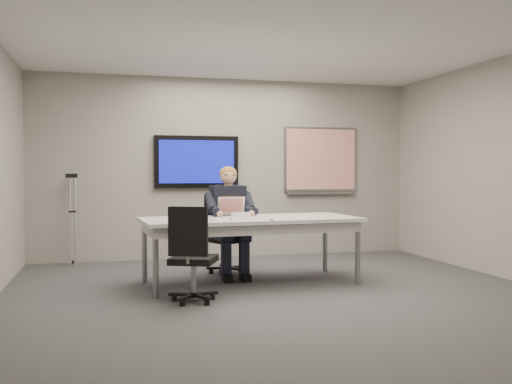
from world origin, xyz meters
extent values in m
cube|color=#3B3B3E|center=(0.00, 0.00, 0.00)|extent=(6.00, 6.00, 0.02)
cube|color=white|center=(0.00, 0.00, 2.80)|extent=(6.00, 6.00, 0.02)
cube|color=gray|center=(0.00, 3.00, 1.40)|extent=(6.00, 0.02, 2.80)
cube|color=gray|center=(0.00, -3.00, 1.40)|extent=(6.00, 0.02, 2.80)
cube|color=white|center=(-0.18, 0.81, 0.77)|extent=(2.64, 1.25, 0.04)
cube|color=silver|center=(-0.18, 0.81, 0.69)|extent=(2.53, 1.13, 0.11)
cylinder|color=gray|center=(-1.35, 0.28, 0.38)|extent=(0.06, 0.06, 0.75)
cylinder|color=gray|center=(1.05, 0.45, 0.38)|extent=(0.06, 0.06, 0.75)
cylinder|color=gray|center=(-1.41, 1.18, 0.38)|extent=(0.06, 0.06, 0.75)
cylinder|color=gray|center=(0.99, 1.35, 0.38)|extent=(0.06, 0.06, 0.75)
cube|color=black|center=(-0.50, 2.95, 1.50)|extent=(1.30, 0.08, 0.80)
cube|color=navy|center=(-0.50, 2.90, 1.50)|extent=(1.16, 0.01, 0.66)
cube|color=gray|center=(1.55, 2.98, 1.55)|extent=(1.25, 0.04, 1.05)
cube|color=white|center=(1.55, 2.95, 1.55)|extent=(1.18, 0.01, 0.98)
cube|color=gray|center=(1.55, 2.94, 1.00)|extent=(1.18, 0.05, 0.04)
cylinder|color=gray|center=(-0.31, 1.53, 0.28)|extent=(0.06, 0.06, 0.36)
cube|color=black|center=(-0.31, 1.53, 0.46)|extent=(0.60, 0.60, 0.07)
cube|color=black|center=(-0.40, 1.73, 0.78)|extent=(0.40, 0.22, 0.51)
cylinder|color=gray|center=(-0.98, 0.02, 0.27)|extent=(0.06, 0.06, 0.34)
cube|color=black|center=(-0.98, 0.02, 0.44)|extent=(0.57, 0.57, 0.07)
cube|color=black|center=(-1.06, -0.17, 0.75)|extent=(0.39, 0.20, 0.49)
cube|color=black|center=(-0.31, 1.50, 0.86)|extent=(0.46, 0.30, 0.60)
cube|color=#331D15|center=(-0.31, 1.37, 0.89)|extent=(0.23, 0.05, 0.29)
sphere|color=tan|center=(-0.31, 1.47, 1.29)|extent=(0.22, 0.22, 0.22)
ellipsoid|color=#976326|center=(-0.31, 1.49, 1.32)|extent=(0.23, 0.23, 0.19)
cube|color=silver|center=(-0.34, 0.98, 0.80)|extent=(0.34, 0.24, 0.02)
cube|color=black|center=(-0.34, 0.97, 0.81)|extent=(0.29, 0.17, 0.00)
cube|color=silver|center=(-0.34, 1.13, 0.92)|extent=(0.34, 0.09, 0.22)
cube|color=red|center=(-0.34, 1.13, 0.92)|extent=(0.30, 0.07, 0.19)
cylinder|color=black|center=(-0.04, 0.40, 0.80)|extent=(0.02, 0.14, 0.01)
camera|label=1|loc=(-1.83, -5.80, 1.34)|focal=40.00mm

